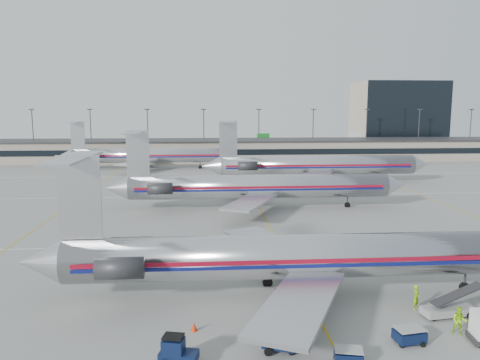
{
  "coord_description": "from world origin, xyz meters",
  "views": [
    {
      "loc": [
        -8.02,
        -40.88,
        15.11
      ],
      "look_at": [
        -3.07,
        29.01,
        4.5
      ],
      "focal_mm": 35.0,
      "sensor_mm": 36.0,
      "label": 1
    }
  ],
  "objects": [
    {
      "name": "ground",
      "position": [
        0.0,
        0.0,
        0.0
      ],
      "size": [
        260.0,
        260.0,
        0.0
      ],
      "primitive_type": "plane",
      "color": "gray",
      "rests_on": "ground"
    },
    {
      "name": "light_mast_row",
      "position": [
        0.0,
        112.0,
        8.58
      ],
      "size": [
        163.6,
        0.4,
        15.28
      ],
      "color": "#38383D",
      "rests_on": "ground"
    },
    {
      "name": "jet_third_row",
      "position": [
        13.76,
        53.6,
        3.76
      ],
      "size": [
        47.38,
        29.14,
        12.95
      ],
      "color": "silver",
      "rests_on": "ground"
    },
    {
      "name": "cart_inner",
      "position": [
        0.3,
        -15.33,
        0.51
      ],
      "size": [
        1.87,
        1.46,
        0.95
      ],
      "rotation": [
        0.0,
        0.0,
        -0.2
      ],
      "color": "#091433",
      "rests_on": "ground"
    },
    {
      "name": "cart_outer",
      "position": [
        5.0,
        -13.19,
        0.56
      ],
      "size": [
        2.04,
        1.56,
        1.06
      ],
      "rotation": [
        0.0,
        0.0,
        0.16
      ],
      "color": "#091433",
      "rests_on": "ground"
    },
    {
      "name": "tug_left",
      "position": [
        -9.97,
        -14.72,
        0.84
      ],
      "size": [
        2.47,
        1.61,
        1.85
      ],
      "rotation": [
        0.0,
        0.0,
        -0.22
      ],
      "color": "#091433",
      "rests_on": "ground"
    },
    {
      "name": "tug_center",
      "position": [
        -3.74,
        -13.62,
        0.75
      ],
      "size": [
        2.26,
        1.67,
        1.66
      ],
      "rotation": [
        0.0,
        0.0,
        -0.36
      ],
      "color": "#091433",
      "rests_on": "ground"
    },
    {
      "name": "ramp_worker_far",
      "position": [
        8.86,
        -12.26,
        0.98
      ],
      "size": [
        1.19,
        1.11,
        1.95
      ],
      "primitive_type": "imported",
      "rotation": [
        0.0,
        0.0,
        -0.51
      ],
      "color": "#93DB14",
      "rests_on": "ground"
    },
    {
      "name": "jet_back_row",
      "position": [
        -23.78,
        79.05,
        3.55
      ],
      "size": [
        44.76,
        27.53,
        12.24
      ],
      "color": "silver",
      "rests_on": "ground"
    },
    {
      "name": "apron_markings",
      "position": [
        0.0,
        10.0,
        0.01
      ],
      "size": [
        160.0,
        0.15,
        0.02
      ],
      "primitive_type": "cube",
      "color": "silver",
      "rests_on": "ground"
    },
    {
      "name": "ramp_worker_near",
      "position": [
        7.76,
        -8.1,
        0.96
      ],
      "size": [
        0.83,
        0.81,
        1.92
      ],
      "primitive_type": "imported",
      "rotation": [
        0.0,
        0.0,
        0.75
      ],
      "color": "#85C312",
      "rests_on": "ground"
    },
    {
      "name": "belt_loader",
      "position": [
        9.63,
        -9.53,
        0.64
      ],
      "size": [
        4.65,
        1.92,
        2.4
      ],
      "rotation": [
        0.0,
        0.0,
        0.14
      ],
      "color": "gray",
      "rests_on": "ground"
    },
    {
      "name": "distant_building",
      "position": [
        62.0,
        128.0,
        12.5
      ],
      "size": [
        30.0,
        20.0,
        25.0
      ],
      "primitive_type": "cube",
      "color": "tan",
      "rests_on": "ground"
    },
    {
      "name": "cone_left",
      "position": [
        -9.04,
        -10.47,
        0.31
      ],
      "size": [
        0.59,
        0.59,
        0.63
      ],
      "primitive_type": "cone",
      "rotation": [
        0.0,
        0.0,
        -0.34
      ],
      "color": "red",
      "rests_on": "ground"
    },
    {
      "name": "jet_foreground",
      "position": [
        -0.98,
        -4.92,
        3.42
      ],
      "size": [
        44.99,
        26.49,
        11.78
      ],
      "color": "silver",
      "rests_on": "ground"
    },
    {
      "name": "jet_second_row",
      "position": [
        -1.02,
        29.2,
        3.5
      ],
      "size": [
        46.14,
        27.17,
        12.08
      ],
      "color": "silver",
      "rests_on": "ground"
    },
    {
      "name": "terminal",
      "position": [
        0.0,
        97.97,
        3.16
      ],
      "size": [
        162.0,
        17.0,
        6.25
      ],
      "color": "gray",
      "rests_on": "ground"
    }
  ]
}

